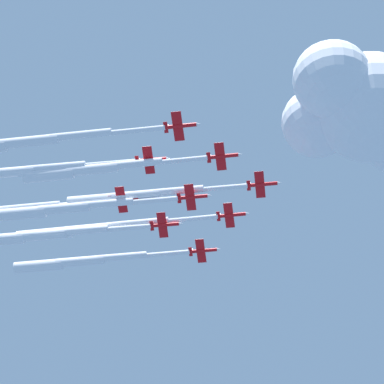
{
  "coord_description": "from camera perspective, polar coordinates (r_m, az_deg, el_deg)",
  "views": [
    {
      "loc": [
        135.32,
        103.71,
        49.79
      ],
      "look_at": [
        0.0,
        0.0,
        209.97
      ],
      "focal_mm": 75.81,
      "sensor_mm": 36.0,
      "label": 1
    }
  ],
  "objects": [
    {
      "name": "jet_lead",
      "position": [
        236.42,
        -4.05,
        -0.28
      ],
      "size": [
        34.1,
        55.79,
        4.5
      ],
      "color": "red"
    },
    {
      "name": "jet_port_inner",
      "position": [
        249.52,
        -7.16,
        -2.6
      ],
      "size": [
        37.9,
        64.46,
        4.51
      ],
      "color": "red"
    },
    {
      "name": "jet_starboard_inner",
      "position": [
        229.84,
        -7.07,
        1.57
      ],
      "size": [
        33.52,
        56.06,
        4.51
      ],
      "color": "red"
    },
    {
      "name": "jet_port_mid",
      "position": [
        239.12,
        -9.04,
        -1.17
      ],
      "size": [
        34.71,
        56.92,
        4.52
      ],
      "color": "red"
    },
    {
      "name": "jet_starboard_mid",
      "position": [
        258.39,
        -7.94,
        -4.87
      ],
      "size": [
        35.42,
        58.83,
        4.51
      ],
      "color": "red"
    },
    {
      "name": "jet_port_outer",
      "position": [
        225.26,
        -11.56,
        3.46
      ],
      "size": [
        37.61,
        62.85,
        4.51
      ],
      "color": "red"
    },
    {
      "name": "jet_starboard_outer",
      "position": [
        251.59,
        -10.57,
        -3.01
      ],
      "size": [
        35.04,
        56.92,
        4.6
      ],
      "color": "red"
    },
    {
      "name": "jet_trail_port",
      "position": [
        236.87,
        -13.06,
        1.31
      ],
      "size": [
        38.41,
        62.33,
        4.53
      ],
      "color": "red"
    },
    {
      "name": "cloud_puff",
      "position": [
        249.86,
        11.99,
        5.74
      ],
      "size": [
        53.62,
        43.85,
        37.46
      ],
      "color": "white"
    }
  ]
}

